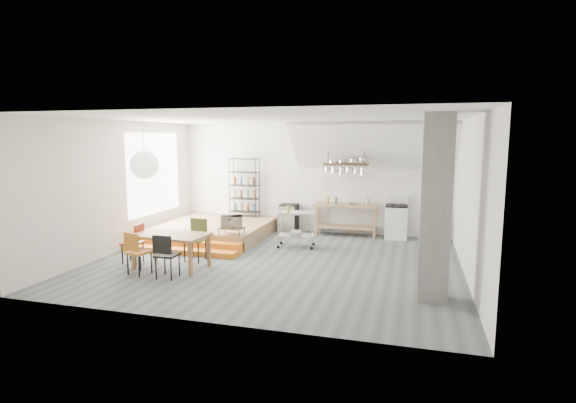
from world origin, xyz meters
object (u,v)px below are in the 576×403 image
(dining_table, at_px, (171,238))
(mini_fridge, at_px, (289,218))
(rolling_cart, at_px, (296,224))
(stove, at_px, (396,221))

(dining_table, relative_size, mini_fridge, 1.94)
(rolling_cart, distance_m, mini_fridge, 1.89)
(stove, height_order, mini_fridge, stove)
(rolling_cart, bearing_deg, dining_table, -137.30)
(rolling_cart, height_order, mini_fridge, rolling_cart)
(dining_table, bearing_deg, mini_fridge, 75.50)
(stove, height_order, rolling_cart, stove)
(stove, relative_size, mini_fridge, 1.41)
(rolling_cart, bearing_deg, mini_fridge, 104.25)
(mini_fridge, bearing_deg, rolling_cart, -68.86)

